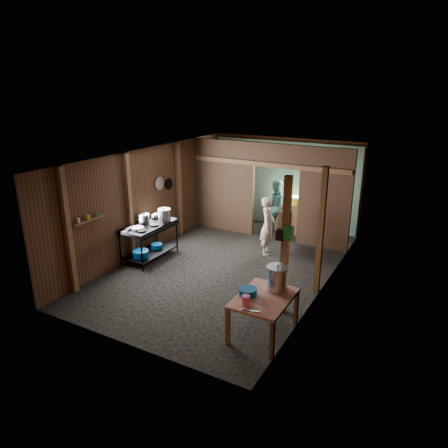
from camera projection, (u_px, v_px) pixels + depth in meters
The scene contains 43 objects.
floor at pixel (228, 266), 9.69m from camera, with size 4.50×7.00×0.00m, color black.
ceiling at pixel (228, 155), 8.84m from camera, with size 4.50×7.00×0.00m, color black.
wall_back at pixel (284, 182), 12.16m from camera, with size 4.50×0.00×2.60m, color #53321B.
wall_front at pixel (121, 272), 6.37m from camera, with size 4.50×0.00×2.60m, color #53321B.
wall_left at pixel (149, 200), 10.29m from camera, with size 0.00×7.00×2.60m, color #53321B.
wall_right at pixel (327, 229), 8.24m from camera, with size 0.00×7.00×2.60m, color #53321B.
partition_left at pixel (224, 186), 11.69m from camera, with size 1.85×0.10×2.60m, color brown.
partition_right at pixel (325, 199), 10.37m from camera, with size 1.35×0.10×2.60m, color brown.
partition_header at pixel (277, 155), 10.65m from camera, with size 1.30×0.10×0.60m, color brown.
turquoise_panel at pixel (284, 184), 12.13m from camera, with size 4.40×0.06×2.50m, color #7ABCBD.
back_counter at pixel (286, 217), 11.86m from camera, with size 1.20×0.50×0.85m, color brown.
wall_clock at pixel (292, 163), 11.77m from camera, with size 0.20×0.20×0.03m, color silver.
post_left_a at pixel (68, 232), 8.11m from camera, with size 0.10×0.12×2.60m, color brown.
post_left_b at pixel (130, 209), 9.60m from camera, with size 0.10×0.12×2.60m, color brown.
post_left_c at pixel (179, 190), 11.26m from camera, with size 0.10×0.12×2.60m, color brown.
post_right at pixel (321, 232), 8.10m from camera, with size 0.10×0.12×2.60m, color brown.
post_free at pixel (285, 247), 7.34m from camera, with size 0.12×0.12×2.60m, color brown.
cross_beam at pixel (267, 164), 10.80m from camera, with size 4.40×0.12×0.12m, color brown.
pan_lid_big at pixel (159, 183), 10.49m from camera, with size 0.34×0.34×0.03m, color gray.
pan_lid_small at pixel (169, 184), 10.86m from camera, with size 0.30×0.30×0.03m, color black.
wall_shelf at pixel (88, 220), 8.48m from camera, with size 0.14×0.80×0.03m, color brown.
jar_white at pixel (78, 220), 8.25m from camera, with size 0.07×0.07×0.10m, color silver.
jar_yellow at pixel (88, 217), 8.45m from camera, with size 0.08×0.08×0.10m, color gold.
jar_green at pixel (96, 214), 8.64m from camera, with size 0.06×0.06×0.10m, color #198130.
bag_white at pixel (285, 220), 7.28m from camera, with size 0.22×0.15×0.32m, color silver.
bag_green at pixel (288, 233), 7.16m from camera, with size 0.16×0.12×0.24m, color #198130.
bag_black at pixel (280, 235), 7.23m from camera, with size 0.14×0.10×0.20m, color black.
gas_range at pixel (150, 241), 9.97m from camera, with size 0.76×1.48×0.88m, color black, non-canonical shape.
prep_table at pixel (263, 315), 6.97m from camera, with size 0.86×1.19×0.70m, color tan, non-canonical shape.
stove_pot_large at pixel (164, 215), 10.05m from camera, with size 0.32×0.32×0.32m, color #B5B5C0, non-canonical shape.
stove_pot_med at pixel (144, 219), 9.92m from camera, with size 0.27×0.27×0.23m, color #B5B5C0, non-canonical shape.
stove_saucepan at pixel (155, 216), 10.29m from camera, with size 0.16×0.16×0.10m, color #B5B5C0.
frying_pan at pixel (138, 228), 9.50m from camera, with size 0.29×0.51×0.07m, color gray, non-canonical shape.
blue_tub_front at pixel (141, 254), 9.75m from camera, with size 0.38×0.38×0.16m, color #044586.
blue_tub_back at pixel (157, 246), 10.26m from camera, with size 0.28×0.28×0.11m, color #044586.
stock_pot at pixel (277, 279), 7.04m from camera, with size 0.38×0.38×0.45m, color #B5B5C0, non-canonical shape.
wash_basin at pixel (248, 292), 6.91m from camera, with size 0.31×0.31×0.12m, color #044586.
pink_bucket at pixel (246, 300), 6.59m from camera, with size 0.13×0.13×0.16m, color #E95580.
knife at pixel (250, 311), 6.43m from camera, with size 0.30×0.04×0.01m, color #B5B5C0.
yellow_tub at pixel (298, 201), 11.53m from camera, with size 0.38×0.38×0.21m, color gold.
red_cup at pixel (278, 199), 11.82m from camera, with size 0.11×0.11×0.13m, color #B91A31.
cook at pixel (268, 226), 10.16m from camera, with size 0.54×0.35×1.47m, color beige.
worker_back at pixel (275, 206), 11.79m from camera, with size 0.72×0.56×1.49m, color teal.
Camera 1 is at (4.19, -7.79, 4.07)m, focal length 33.09 mm.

